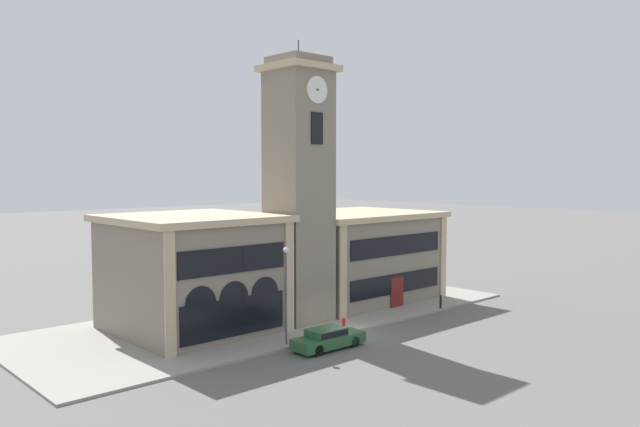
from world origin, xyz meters
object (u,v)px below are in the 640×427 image
Objects in this scene: parked_car_near at (328,338)px; street_lamp at (286,281)px; bollard at (441,302)px; fire_hydrant at (344,324)px.

street_lamp is (-1.51, 2.20, 3.42)m from parked_car_near.
parked_car_near is at bearing -55.58° from street_lamp.
bollard is at bearing 9.15° from parked_car_near.
fire_hydrant is (-10.50, 0.36, -0.10)m from bollard.
parked_car_near is 14.20m from bollard.
parked_car_near is 4.34m from street_lamp.
fire_hydrant is (3.58, 2.18, -0.13)m from parked_car_near.
parked_car_near is at bearing -148.65° from fire_hydrant.
street_lamp is 15.97m from bollard.
parked_car_near is 4.58× the size of bollard.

